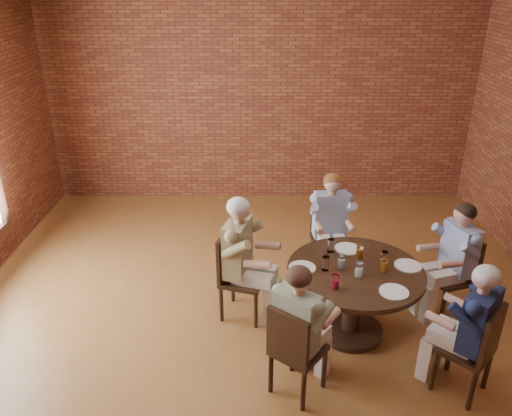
{
  "coord_description": "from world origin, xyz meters",
  "views": [
    {
      "loc": [
        -0.04,
        -4.08,
        3.28
      ],
      "look_at": [
        -0.06,
        1.0,
        0.93
      ],
      "focal_mm": 35.0,
      "sensor_mm": 36.0,
      "label": 1
    }
  ],
  "objects_px": {
    "diner_c": "(243,259)",
    "chair_a": "(457,271)",
    "chair_e": "(475,348)",
    "dining_table": "(354,289)",
    "diner_b": "(331,227)",
    "diner_d": "(299,331)",
    "chair_b": "(328,235)",
    "smartphone": "(389,290)",
    "diner_e": "(469,330)",
    "chair_d": "(294,349)",
    "chair_c": "(235,271)",
    "diner_a": "(453,261)"
  },
  "relations": [
    {
      "from": "diner_c",
      "to": "chair_a",
      "type": "bearing_deg",
      "value": -72.34
    },
    {
      "from": "diner_c",
      "to": "chair_e",
      "type": "relative_size",
      "value": 1.5
    },
    {
      "from": "dining_table",
      "to": "diner_b",
      "type": "relative_size",
      "value": 1.02
    },
    {
      "from": "dining_table",
      "to": "diner_d",
      "type": "bearing_deg",
      "value": -127.63
    },
    {
      "from": "chair_b",
      "to": "smartphone",
      "type": "height_order",
      "value": "chair_b"
    },
    {
      "from": "diner_c",
      "to": "diner_e",
      "type": "distance_m",
      "value": 2.18
    },
    {
      "from": "chair_d",
      "to": "chair_a",
      "type": "bearing_deg",
      "value": -108.4
    },
    {
      "from": "diner_d",
      "to": "diner_e",
      "type": "xyz_separation_m",
      "value": [
        1.41,
        0.01,
        0.0
      ]
    },
    {
      "from": "chair_c",
      "to": "diner_c",
      "type": "bearing_deg",
      "value": -90.0
    },
    {
      "from": "chair_a",
      "to": "chair_b",
      "type": "height_order",
      "value": "chair_b"
    },
    {
      "from": "diner_b",
      "to": "dining_table",
      "type": "bearing_deg",
      "value": -90.0
    },
    {
      "from": "diner_a",
      "to": "chair_d",
      "type": "height_order",
      "value": "diner_a"
    },
    {
      "from": "chair_d",
      "to": "diner_d",
      "type": "bearing_deg",
      "value": -90.0
    },
    {
      "from": "chair_a",
      "to": "diner_c",
      "type": "xyz_separation_m",
      "value": [
        -2.23,
        -0.06,
        0.18
      ]
    },
    {
      "from": "chair_b",
      "to": "chair_c",
      "type": "bearing_deg",
      "value": -146.55
    },
    {
      "from": "chair_b",
      "to": "chair_e",
      "type": "distance_m",
      "value": 2.21
    },
    {
      "from": "diner_b",
      "to": "chair_d",
      "type": "xyz_separation_m",
      "value": [
        -0.55,
        -1.93,
        -0.15
      ]
    },
    {
      "from": "dining_table",
      "to": "diner_c",
      "type": "distance_m",
      "value": 1.14
    },
    {
      "from": "diner_a",
      "to": "diner_b",
      "type": "relative_size",
      "value": 0.99
    },
    {
      "from": "diner_b",
      "to": "chair_c",
      "type": "bearing_deg",
      "value": -149.42
    },
    {
      "from": "chair_c",
      "to": "smartphone",
      "type": "relative_size",
      "value": 6.86
    },
    {
      "from": "diner_c",
      "to": "diner_d",
      "type": "xyz_separation_m",
      "value": [
        0.49,
        -1.08,
        -0.04
      ]
    },
    {
      "from": "chair_d",
      "to": "chair_e",
      "type": "bearing_deg",
      "value": -141.68
    },
    {
      "from": "chair_a",
      "to": "chair_e",
      "type": "distance_m",
      "value": 1.21
    },
    {
      "from": "chair_c",
      "to": "smartphone",
      "type": "distance_m",
      "value": 1.58
    },
    {
      "from": "diner_d",
      "to": "diner_e",
      "type": "relative_size",
      "value": 1.0
    },
    {
      "from": "chair_e",
      "to": "dining_table",
      "type": "bearing_deg",
      "value": -90.0
    },
    {
      "from": "chair_c",
      "to": "diner_c",
      "type": "xyz_separation_m",
      "value": [
        0.08,
        -0.02,
        0.16
      ]
    },
    {
      "from": "chair_e",
      "to": "smartphone",
      "type": "distance_m",
      "value": 0.82
    },
    {
      "from": "chair_c",
      "to": "chair_d",
      "type": "height_order",
      "value": "chair_c"
    },
    {
      "from": "chair_d",
      "to": "smartphone",
      "type": "relative_size",
      "value": 6.53
    },
    {
      "from": "diner_d",
      "to": "smartphone",
      "type": "bearing_deg",
      "value": -116.05
    },
    {
      "from": "diner_d",
      "to": "diner_c",
      "type": "bearing_deg",
      "value": -27.9
    },
    {
      "from": "diner_c",
      "to": "diner_d",
      "type": "distance_m",
      "value": 1.19
    },
    {
      "from": "chair_c",
      "to": "diner_c",
      "type": "distance_m",
      "value": 0.18
    },
    {
      "from": "dining_table",
      "to": "chair_c",
      "type": "height_order",
      "value": "chair_c"
    },
    {
      "from": "chair_a",
      "to": "diner_e",
      "type": "relative_size",
      "value": 0.72
    },
    {
      "from": "diner_b",
      "to": "diner_e",
      "type": "bearing_deg",
      "value": -68.62
    },
    {
      "from": "diner_b",
      "to": "chair_c",
      "type": "height_order",
      "value": "diner_b"
    },
    {
      "from": "chair_c",
      "to": "diner_d",
      "type": "relative_size",
      "value": 0.75
    },
    {
      "from": "chair_d",
      "to": "diner_d",
      "type": "xyz_separation_m",
      "value": [
        0.05,
        0.06,
        0.14
      ]
    },
    {
      "from": "chair_c",
      "to": "diner_c",
      "type": "height_order",
      "value": "diner_c"
    },
    {
      "from": "chair_d",
      "to": "diner_e",
      "type": "xyz_separation_m",
      "value": [
        1.45,
        0.07,
        0.14
      ]
    },
    {
      "from": "chair_b",
      "to": "chair_c",
      "type": "distance_m",
      "value": 1.36
    },
    {
      "from": "dining_table",
      "to": "smartphone",
      "type": "height_order",
      "value": "smartphone"
    },
    {
      "from": "chair_a",
      "to": "diner_e",
      "type": "xyz_separation_m",
      "value": [
        -0.33,
        -1.13,
        0.14
      ]
    },
    {
      "from": "chair_c",
      "to": "chair_b",
      "type": "bearing_deg",
      "value": -35.84
    },
    {
      "from": "chair_a",
      "to": "chair_c",
      "type": "bearing_deg",
      "value": -107.2
    },
    {
      "from": "chair_b",
      "to": "diner_b",
      "type": "distance_m",
      "value": 0.17
    },
    {
      "from": "diner_a",
      "to": "diner_d",
      "type": "xyz_separation_m",
      "value": [
        -1.66,
        -1.12,
        -0.0
      ]
    }
  ]
}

